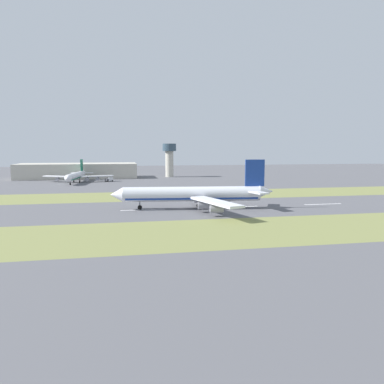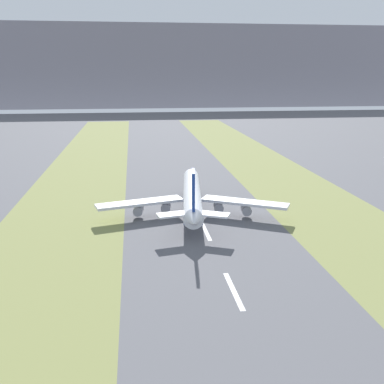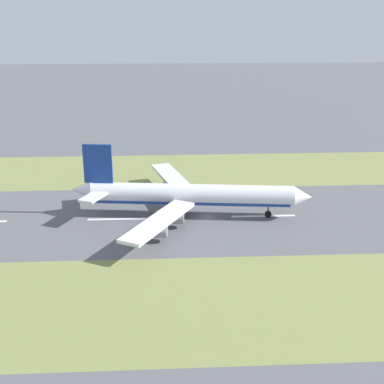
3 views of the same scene
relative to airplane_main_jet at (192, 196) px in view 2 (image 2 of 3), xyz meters
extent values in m
plane|color=#56565B|center=(1.78, 5.93, -6.02)|extent=(800.00, 800.00, 0.00)
cube|color=olive|center=(-43.22, 5.93, -6.02)|extent=(40.00, 600.00, 0.01)
cube|color=olive|center=(46.78, 5.93, -6.02)|extent=(40.00, 600.00, 0.01)
cube|color=silver|center=(1.78, -58.11, -6.01)|extent=(1.20, 18.00, 0.01)
cube|color=silver|center=(1.78, -18.11, -6.01)|extent=(1.20, 18.00, 0.01)
cube|color=silver|center=(1.78, 21.89, -6.01)|extent=(1.20, 18.00, 0.01)
cylinder|color=silver|center=(0.22, 1.89, 0.18)|extent=(12.41, 56.32, 6.00)
cone|color=silver|center=(3.73, 32.19, 0.18)|extent=(6.42, 5.64, 5.88)
cone|color=silver|center=(-3.35, -28.90, 0.98)|extent=(5.76, 6.55, 5.10)
cube|color=navy|center=(0.22, 1.89, -1.47)|extent=(11.85, 54.06, 0.70)
cube|color=silver|center=(-18.00, -3.26, -0.72)|extent=(29.55, 13.48, 0.90)
cube|color=silver|center=(16.77, -7.29, -0.72)|extent=(28.33, 19.15, 0.90)
cylinder|color=#93939E|center=(-9.18, -1.04, -3.17)|extent=(3.73, 5.14, 3.20)
cylinder|color=#93939E|center=(-18.52, -3.49, -3.17)|extent=(3.73, 5.14, 3.20)
cylinder|color=#93939E|center=(8.70, -3.12, -3.17)|extent=(3.73, 5.14, 3.20)
cylinder|color=#93939E|center=(17.24, -7.63, -3.17)|extent=(3.73, 5.14, 3.20)
cube|color=navy|center=(-2.77, -23.93, 8.68)|extent=(1.72, 8.04, 11.00)
cube|color=silver|center=(-8.24, -23.30, 1.18)|extent=(10.67, 6.29, 0.60)
cube|color=silver|center=(2.69, -24.57, 1.18)|extent=(10.92, 8.16, 0.60)
cylinder|color=#59595E|center=(2.67, 23.03, -3.52)|extent=(0.50, 0.50, 3.20)
cylinder|color=black|center=(2.67, 23.03, -5.12)|extent=(1.10, 1.89, 1.80)
cylinder|color=#59595E|center=(-2.71, -0.79, -3.52)|extent=(0.50, 0.50, 3.20)
cylinder|color=black|center=(-2.71, -0.79, -5.12)|extent=(1.10, 1.89, 1.80)
cylinder|color=#59595E|center=(2.46, -1.39, -3.52)|extent=(0.50, 0.50, 3.20)
cylinder|color=black|center=(2.46, -1.39, -5.12)|extent=(1.10, 1.89, 1.80)
cube|color=gray|center=(1.78, 525.93, 48.50)|extent=(800.00, 120.00, 109.04)
camera|label=1|loc=(-148.75, 31.56, 18.55)|focal=35.00mm
camera|label=2|loc=(-19.32, -147.39, 41.31)|focal=42.00mm
camera|label=3|loc=(139.51, -5.57, 50.57)|focal=50.00mm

